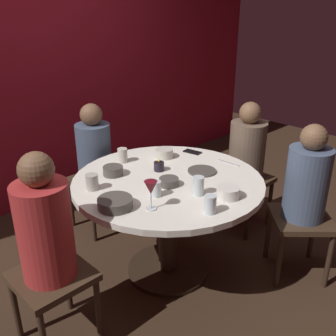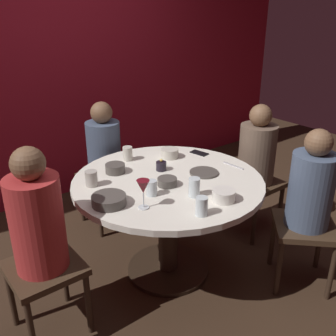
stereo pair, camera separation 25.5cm
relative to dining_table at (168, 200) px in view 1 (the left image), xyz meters
The scene contains 22 objects.
ground_plane 0.59m from the dining_table, ahead, with size 8.00×8.00×0.00m, color #382619.
back_wall 1.86m from the dining_table, 90.00° to the left, with size 6.00×0.10×2.60m, color maroon.
dining_table is the anchor object (origin of this frame).
seated_diner_left 0.91m from the dining_table, behind, with size 0.40×0.40×1.19m.
seated_diner_back 0.88m from the dining_table, 90.00° to the left, with size 0.40×0.40×1.12m.
seated_diner_right 0.93m from the dining_table, ahead, with size 0.40×0.40×1.12m.
seated_diner_front_right 0.94m from the dining_table, 45.00° to the right, with size 0.57×0.57×1.14m.
candle_holder 0.25m from the dining_table, 69.98° to the left, with size 0.07×0.07×0.09m.
wine_glass 0.51m from the dining_table, 147.71° to the right, with size 0.08×0.08×0.18m.
dinner_plate 0.32m from the dining_table, 18.38° to the right, with size 0.20×0.20×0.01m, color #4C4742.
cell_phone 0.56m from the dining_table, 24.29° to the left, with size 0.07×0.14×0.01m, color black.
bowl_serving_large 0.21m from the dining_table, 131.12° to the right, with size 0.13×0.13×0.05m, color #4C4742.
bowl_salad_center 0.49m from the dining_table, 80.58° to the right, with size 0.14×0.14×0.07m, color silver.
bowl_small_white 0.44m from the dining_table, 49.85° to the left, with size 0.13×0.13×0.07m, color beige.
bowl_sauce_side 0.43m from the dining_table, 125.59° to the left, with size 0.14×0.14×0.06m, color #4C4742.
bowl_rice_portion 0.53m from the dining_table, behind, with size 0.20×0.20×0.06m, color #4C4742.
cup_near_candle 0.56m from the dining_table, 106.81° to the right, with size 0.07×0.07×0.11m, color silver.
cup_by_left_diner 0.33m from the dining_table, 151.12° to the right, with size 0.07×0.07×0.10m, color silver.
cup_by_right_diner 0.37m from the dining_table, 95.48° to the right, with size 0.07×0.07×0.12m, color silver.
cup_center_front 0.55m from the dining_table, 153.59° to the left, with size 0.08×0.08×0.10m, color #B2ADA3.
cup_far_edge 0.50m from the dining_table, 93.83° to the left, with size 0.07×0.07×0.10m, color beige.
fork_near_plate 0.55m from the dining_table, 13.10° to the right, with size 0.02×0.18×0.01m, color #B7B7BC.
Camera 1 is at (-1.64, -1.67, 1.85)m, focal length 41.03 mm.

